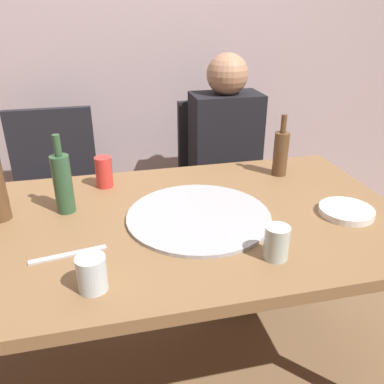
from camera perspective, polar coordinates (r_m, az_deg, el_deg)
The scene contains 14 objects.
ground_plane at distance 1.83m, azimuth -3.14°, elevation -24.25°, with size 8.00×8.00×0.00m, color brown.
back_wall at distance 2.46m, azimuth -9.70°, elevation 23.03°, with size 6.00×0.10×2.60m, color #B29EA3.
dining_table at distance 1.39m, azimuth -3.78°, elevation -6.49°, with size 1.65×0.90×0.73m.
pizza_tray at distance 1.36m, azimuth 0.95°, elevation -3.44°, with size 0.49×0.49×0.01m, color #ADADB2.
beer_bottle at distance 1.71m, azimuth 12.56°, elevation 5.54°, with size 0.06×0.06×0.26m.
water_bottle at distance 1.43m, azimuth -17.96°, elevation 1.31°, with size 0.06×0.06×0.28m.
tumbler_near at distance 1.05m, azimuth -14.09°, elevation -11.20°, with size 0.08×0.08×0.10m, color silver.
tumbler_far at distance 1.16m, azimuth 11.97°, elevation -7.07°, with size 0.07×0.07×0.10m, color #B7C6BC.
soda_can at distance 1.60m, azimuth -12.45°, elevation 2.80°, with size 0.07×0.07×0.12m, color red.
plate_stack at distance 1.48m, azimuth 21.15°, elevation -2.56°, with size 0.19×0.19×0.02m, color white.
table_knife at distance 1.22m, azimuth -17.25°, elevation -8.54°, with size 0.22×0.02×0.01m, color #B7B7BC.
chair_left at distance 2.22m, azimuth -18.89°, elevation 0.71°, with size 0.44×0.44×0.90m.
chair_right at distance 2.29m, azimuth 4.09°, elevation 2.89°, with size 0.44×0.44×0.90m.
guest_in_sweater at distance 2.11m, azimuth 5.39°, elevation 4.55°, with size 0.36×0.56×1.17m.
Camera 1 is at (-0.18, -1.17, 1.39)m, focal length 37.39 mm.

